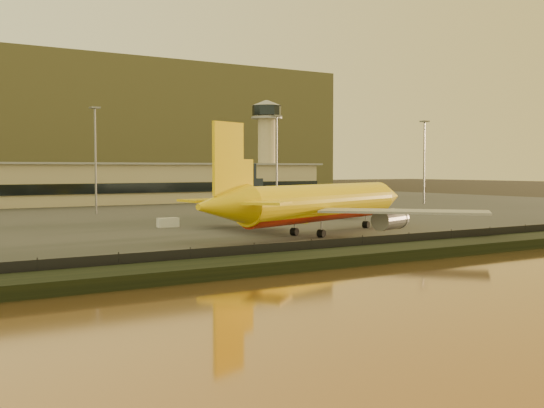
# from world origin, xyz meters

# --- Properties ---
(ground) EXTENTS (900.00, 900.00, 0.00)m
(ground) POSITION_xyz_m (0.00, 0.00, 0.00)
(ground) COLOR black
(ground) RESTS_ON ground
(embankment) EXTENTS (320.00, 7.00, 1.40)m
(embankment) POSITION_xyz_m (0.00, -17.00, 0.70)
(embankment) COLOR black
(embankment) RESTS_ON ground
(tarmac) EXTENTS (320.00, 220.00, 0.20)m
(tarmac) POSITION_xyz_m (0.00, 95.00, 0.10)
(tarmac) COLOR #2D2D2D
(tarmac) RESTS_ON ground
(perimeter_fence) EXTENTS (300.00, 0.05, 2.20)m
(perimeter_fence) POSITION_xyz_m (0.00, -13.00, 1.30)
(perimeter_fence) COLOR black
(perimeter_fence) RESTS_ON tarmac
(terminal_building) EXTENTS (202.00, 25.00, 12.60)m
(terminal_building) POSITION_xyz_m (-14.52, 125.55, 6.25)
(terminal_building) COLOR tan
(terminal_building) RESTS_ON tarmac
(control_tower) EXTENTS (11.20, 11.20, 35.50)m
(control_tower) POSITION_xyz_m (70.00, 131.00, 21.66)
(control_tower) COLOR tan
(control_tower) RESTS_ON tarmac
(apron_light_masts) EXTENTS (152.20, 12.20, 25.40)m
(apron_light_masts) POSITION_xyz_m (15.00, 75.00, 15.70)
(apron_light_masts) COLOR slate
(apron_light_masts) RESTS_ON tarmac
(dhl_cargo_jet) EXTENTS (55.39, 52.52, 17.13)m
(dhl_cargo_jet) POSITION_xyz_m (4.08, 10.12, 5.32)
(dhl_cargo_jet) COLOR yellow
(dhl_cargo_jet) RESTS_ON tarmac
(white_narrowbody_jet) EXTENTS (40.31, 38.12, 12.01)m
(white_narrowbody_jet) POSITION_xyz_m (34.43, 52.55, 3.79)
(white_narrowbody_jet) COLOR white
(white_narrowbody_jet) RESTS_ON tarmac
(gse_vehicle_yellow) EXTENTS (4.69, 3.08, 1.94)m
(gse_vehicle_yellow) POSITION_xyz_m (14.45, 31.43, 1.17)
(gse_vehicle_yellow) COLOR yellow
(gse_vehicle_yellow) RESTS_ON tarmac
(gse_vehicle_white) EXTENTS (3.94, 1.92, 1.74)m
(gse_vehicle_white) POSITION_xyz_m (-10.56, 36.83, 1.07)
(gse_vehicle_white) COLOR white
(gse_vehicle_white) RESTS_ON tarmac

